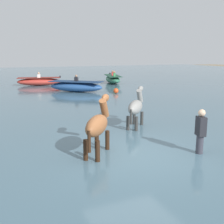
# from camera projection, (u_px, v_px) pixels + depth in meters

# --- Properties ---
(ground_plane) EXTENTS (120.00, 120.00, 0.00)m
(ground_plane) POSITION_uv_depth(u_px,v_px,m) (136.00, 167.00, 7.65)
(ground_plane) COLOR #84755B
(water_surface) EXTENTS (90.00, 90.00, 0.36)m
(water_surface) POSITION_uv_depth(u_px,v_px,m) (58.00, 103.00, 16.58)
(water_surface) COLOR #476675
(water_surface) RESTS_ON ground
(horse_lead_grey) EXTENTS (1.38, 1.46, 1.86)m
(horse_lead_grey) POSITION_uv_depth(u_px,v_px,m) (136.00, 108.00, 10.35)
(horse_lead_grey) COLOR gray
(horse_lead_grey) RESTS_ON ground
(horse_trailing_chestnut) EXTENTS (1.35, 1.59, 1.94)m
(horse_trailing_chestnut) POSITION_uv_depth(u_px,v_px,m) (98.00, 126.00, 7.52)
(horse_trailing_chestnut) COLOR brown
(horse_trailing_chestnut) RESTS_ON ground
(boat_near_port) EXTENTS (3.99, 3.71, 1.25)m
(boat_near_port) POSITION_uv_depth(u_px,v_px,m) (76.00, 86.00, 20.26)
(boat_near_port) COLOR #28518E
(boat_near_port) RESTS_ON water_surface
(boat_far_inshore) EXTENTS (4.02, 2.08, 1.18)m
(boat_far_inshore) POSITION_uv_depth(u_px,v_px,m) (39.00, 81.00, 24.30)
(boat_far_inshore) COLOR #BC382D
(boat_far_inshore) RESTS_ON water_surface
(boat_mid_channel) EXTENTS (2.20, 4.13, 1.21)m
(boat_mid_channel) POSITION_uv_depth(u_px,v_px,m) (113.00, 79.00, 26.36)
(boat_mid_channel) COLOR #337556
(boat_mid_channel) RESTS_ON water_surface
(person_wading_mid) EXTENTS (0.28, 0.36, 1.63)m
(person_wading_mid) POSITION_uv_depth(u_px,v_px,m) (200.00, 136.00, 7.60)
(person_wading_mid) COLOR #383842
(person_wading_mid) RESTS_ON ground
(channel_buoy) EXTENTS (0.37, 0.37, 0.86)m
(channel_buoy) POSITION_uv_depth(u_px,v_px,m) (116.00, 91.00, 19.40)
(channel_buoy) COLOR #E54C1E
(channel_buoy) RESTS_ON water_surface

